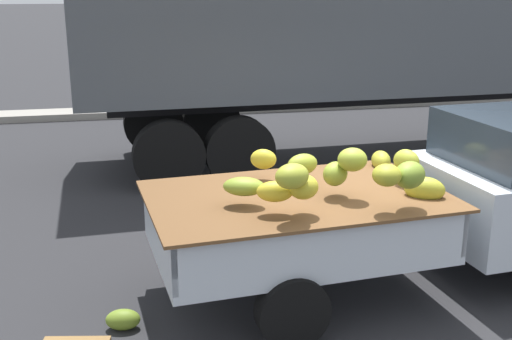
{
  "coord_description": "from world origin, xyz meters",
  "views": [
    {
      "loc": [
        -2.36,
        -5.73,
        2.98
      ],
      "look_at": [
        -1.07,
        0.32,
        1.16
      ],
      "focal_mm": 44.3,
      "sensor_mm": 36.0,
      "label": 1
    }
  ],
  "objects": [
    {
      "name": "curb_strip",
      "position": [
        0.0,
        9.38,
        0.08
      ],
      "size": [
        80.0,
        0.8,
        0.16
      ],
      "primitive_type": "cube",
      "color": "gray",
      "rests_on": "ground"
    },
    {
      "name": "ground",
      "position": [
        0.0,
        0.0,
        0.0
      ],
      "size": [
        220.0,
        220.0,
        0.0
      ],
      "primitive_type": "plane",
      "color": "#28282B"
    },
    {
      "name": "semi_trailer",
      "position": [
        2.81,
        4.8,
        2.54
      ],
      "size": [
        12.1,
        3.08,
        3.95
      ],
      "rotation": [
        0.0,
        0.0,
        0.04
      ],
      "color": "#4C5156",
      "rests_on": "ground"
    },
    {
      "name": "pickup_truck",
      "position": [
        1.12,
        -0.13,
        0.89
      ],
      "size": [
        5.06,
        2.14,
        1.7
      ],
      "rotation": [
        0.0,
        0.0,
        0.09
      ],
      "color": "silver",
      "rests_on": "ground"
    },
    {
      "name": "fallen_banana_bunch_near_tailgate",
      "position": [
        -2.48,
        -0.54,
        0.09
      ],
      "size": [
        0.34,
        0.24,
        0.19
      ],
      "primitive_type": "ellipsoid",
      "rotation": [
        0.0,
        0.0,
        3.01
      ],
      "color": "olive",
      "rests_on": "ground"
    }
  ]
}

